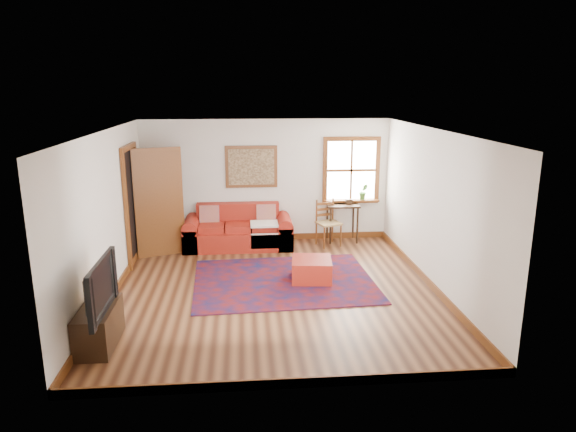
{
  "coord_description": "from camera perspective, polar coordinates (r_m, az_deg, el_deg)",
  "views": [
    {
      "loc": [
        -0.45,
        -7.57,
        3.14
      ],
      "look_at": [
        0.26,
        0.6,
        1.05
      ],
      "focal_mm": 32.0,
      "sensor_mm": 36.0,
      "label": 1
    }
  ],
  "objects": [
    {
      "name": "ladder_back_chair",
      "position": [
        10.36,
        4.4,
        -0.53
      ],
      "size": [
        0.54,
        0.53,
        0.92
      ],
      "color": "tan",
      "rests_on": "ground"
    },
    {
      "name": "media_cabinet",
      "position": [
        6.89,
        -20.28,
        -11.42
      ],
      "size": [
        0.41,
        0.91,
        0.5
      ],
      "primitive_type": "cube",
      "color": "black",
      "rests_on": "ground"
    },
    {
      "name": "red_ottoman",
      "position": [
        8.53,
        2.64,
        -5.99
      ],
      "size": [
        0.71,
        0.71,
        0.37
      ],
      "primitive_type": "cube",
      "rotation": [
        0.0,
        0.0,
        -0.1
      ],
      "color": "maroon",
      "rests_on": "ground"
    },
    {
      "name": "room_envelope",
      "position": [
        7.75,
        -1.55,
        3.21
      ],
      "size": [
        5.04,
        5.54,
        2.52
      ],
      "color": "silver",
      "rests_on": "ground"
    },
    {
      "name": "framed_artwork",
      "position": [
        10.41,
        -4.09,
        5.47
      ],
      "size": [
        1.05,
        0.07,
        0.85
      ],
      "color": "brown",
      "rests_on": "ground"
    },
    {
      "name": "doorway",
      "position": [
        9.74,
        -15.23,
        1.51
      ],
      "size": [
        0.89,
        1.08,
        2.14
      ],
      "color": "black",
      "rests_on": "ground"
    },
    {
      "name": "persian_rug",
      "position": [
        8.55,
        -0.48,
        -7.18
      ],
      "size": [
        3.03,
        2.47,
        0.02
      ],
      "primitive_type": "cube",
      "rotation": [
        0.0,
        0.0,
        0.05
      ],
      "color": "#5E0E0D",
      "rests_on": "ground"
    },
    {
      "name": "window",
      "position": [
        10.67,
        7.2,
        4.32
      ],
      "size": [
        1.18,
        0.2,
        1.38
      ],
      "color": "white",
      "rests_on": "ground"
    },
    {
      "name": "candle_hurricane",
      "position": [
        7.08,
        -19.35,
        -7.69
      ],
      "size": [
        0.12,
        0.12,
        0.18
      ],
      "color": "silver",
      "rests_on": "media_cabinet"
    },
    {
      "name": "red_leather_sofa",
      "position": [
        10.31,
        -5.52,
        -1.89
      ],
      "size": [
        2.14,
        0.88,
        0.84
      ],
      "color": "maroon",
      "rests_on": "ground"
    },
    {
      "name": "television",
      "position": [
        6.53,
        -20.9,
        -7.41
      ],
      "size": [
        0.15,
        1.14,
        0.65
      ],
      "primitive_type": "imported",
      "rotation": [
        0.0,
        0.0,
        1.57
      ],
      "color": "black",
      "rests_on": "media_cabinet"
    },
    {
      "name": "ground",
      "position": [
        8.21,
        -1.46,
        -8.19
      ],
      "size": [
        5.5,
        5.5,
        0.0
      ],
      "primitive_type": "plane",
      "color": "#3F1F11",
      "rests_on": "ground"
    },
    {
      "name": "side_table",
      "position": [
        10.59,
        6.07,
        0.66
      ],
      "size": [
        0.65,
        0.49,
        0.78
      ],
      "color": "black",
      "rests_on": "ground"
    }
  ]
}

